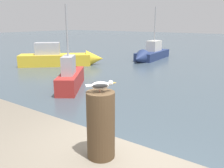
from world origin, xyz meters
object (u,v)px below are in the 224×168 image
Objects in this scene: mooring_post at (101,125)px; boat_yellow at (63,58)px; boat_red at (72,77)px; seagull at (101,85)px; boat_navy at (149,54)px.

mooring_post reaches higher than boat_yellow.
mooring_post is 0.25× the size of boat_red.
boat_yellow is at bearing 140.46° from boat_red.
boat_red is at bearing 138.00° from seagull.
mooring_post is 13.69m from boat_yellow.
boat_red reaches higher than seagull.
boat_red is (-5.85, 5.27, -1.65)m from seagull.
mooring_post is 0.17× the size of boat_navy.
seagull is at bearing -65.37° from boat_navy.
boat_red is 0.70× the size of boat_navy.
boat_yellow is (-10.30, 8.95, -1.11)m from mooring_post.
boat_red is (-5.85, 5.28, -1.11)m from mooring_post.
seagull reaches higher than mooring_post.
seagull is (0.00, 0.00, 0.54)m from mooring_post.
boat_red is at bearing 137.95° from mooring_post.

